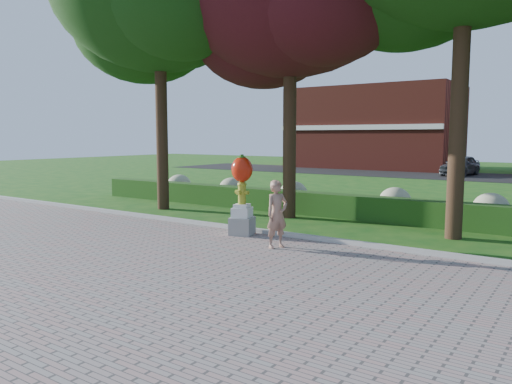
% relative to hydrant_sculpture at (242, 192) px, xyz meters
% --- Properties ---
extents(ground, '(100.00, 100.00, 0.00)m').
position_rel_hydrant_sculpture_xyz_m(ground, '(1.43, -2.50, -1.22)').
color(ground, '#144F13').
rests_on(ground, ground).
extents(walkway, '(40.00, 14.00, 0.04)m').
position_rel_hydrant_sculpture_xyz_m(walkway, '(1.43, -6.50, -1.20)').
color(walkway, gray).
rests_on(walkway, ground).
extents(curb, '(40.00, 0.18, 0.15)m').
position_rel_hydrant_sculpture_xyz_m(curb, '(1.43, 0.50, -1.15)').
color(curb, '#ADADA5').
rests_on(curb, ground).
extents(lawn_hedge, '(24.00, 0.70, 0.80)m').
position_rel_hydrant_sculpture_xyz_m(lawn_hedge, '(1.43, 4.50, -0.82)').
color(lawn_hedge, '#1C4513').
rests_on(lawn_hedge, ground).
extents(hydrangea_row, '(20.10, 1.10, 0.99)m').
position_rel_hydrant_sculpture_xyz_m(hydrangea_row, '(2.00, 5.50, -0.67)').
color(hydrangea_row, '#B5B88D').
rests_on(hydrangea_row, ground).
extents(street, '(50.00, 8.00, 0.02)m').
position_rel_hydrant_sculpture_xyz_m(street, '(1.43, 25.50, -1.21)').
color(street, black).
rests_on(street, ground).
extents(building_left, '(14.00, 8.00, 7.00)m').
position_rel_hydrant_sculpture_xyz_m(building_left, '(-8.57, 31.50, 2.28)').
color(building_left, maroon).
rests_on(building_left, ground).
extents(hydrant_sculpture, '(0.75, 0.75, 2.23)m').
position_rel_hydrant_sculpture_xyz_m(hydrant_sculpture, '(0.00, 0.00, 0.00)').
color(hydrant_sculpture, gray).
rests_on(hydrant_sculpture, walkway).
extents(woman, '(0.58, 0.71, 1.67)m').
position_rel_hydrant_sculpture_xyz_m(woman, '(1.68, -0.85, -0.35)').
color(woman, '#A3745D').
rests_on(woman, walkway).
extents(parked_car, '(2.19, 4.41, 1.44)m').
position_rel_hydrant_sculpture_xyz_m(parked_car, '(-0.00, 26.09, -0.48)').
color(parked_car, '#43474B').
rests_on(parked_car, street).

